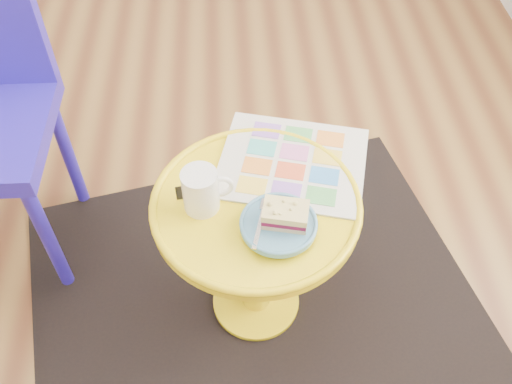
{
  "coord_description": "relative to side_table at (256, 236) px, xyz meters",
  "views": [
    {
      "loc": [
        0.63,
        -0.86,
        1.53
      ],
      "look_at": [
        0.68,
        -0.0,
        0.52
      ],
      "focal_mm": 40.0,
      "sensor_mm": 36.0,
      "label": 1
    }
  ],
  "objects": [
    {
      "name": "plate",
      "position": [
        0.05,
        -0.08,
        0.15
      ],
      "size": [
        0.18,
        0.18,
        0.02
      ],
      "color": "#518BAC",
      "rests_on": "newspaper"
    },
    {
      "name": "rug",
      "position": [
        0.0,
        0.0,
        -0.34
      ],
      "size": [
        1.51,
        1.36,
        0.01
      ],
      "primitive_type": "cube",
      "rotation": [
        0.0,
        0.0,
        0.23
      ],
      "color": "black",
      "rests_on": "ground"
    },
    {
      "name": "newspaper",
      "position": [
        0.1,
        0.12,
        0.14
      ],
      "size": [
        0.43,
        0.39,
        0.01
      ],
      "primitive_type": "cube",
      "rotation": [
        0.0,
        0.0,
        -0.25
      ],
      "color": "silver",
      "rests_on": "side_table"
    },
    {
      "name": "side_table",
      "position": [
        0.0,
        0.0,
        0.0
      ],
      "size": [
        0.5,
        0.5,
        0.48
      ],
      "color": "yellow",
      "rests_on": "ground"
    },
    {
      "name": "mug",
      "position": [
        -0.13,
        -0.0,
        0.19
      ],
      "size": [
        0.12,
        0.08,
        0.11
      ],
      "rotation": [
        0.0,
        0.0,
        0.1
      ],
      "color": "white",
      "rests_on": "side_table"
    },
    {
      "name": "fork",
      "position": [
        0.01,
        -0.08,
        0.16
      ],
      "size": [
        0.05,
        0.14,
        0.0
      ],
      "rotation": [
        0.0,
        0.0,
        -0.26
      ],
      "color": "silver",
      "rests_on": "plate"
    },
    {
      "name": "cake_slice",
      "position": [
        0.06,
        -0.08,
        0.18
      ],
      "size": [
        0.11,
        0.09,
        0.04
      ],
      "rotation": [
        0.0,
        0.0,
        -0.22
      ],
      "color": "#D3BC8C",
      "rests_on": "plate"
    },
    {
      "name": "floor",
      "position": [
        -0.68,
        0.0,
        -0.34
      ],
      "size": [
        4.0,
        4.0,
        0.0
      ],
      "primitive_type": "plane",
      "color": "brown",
      "rests_on": "ground"
    }
  ]
}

